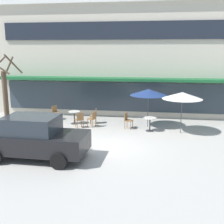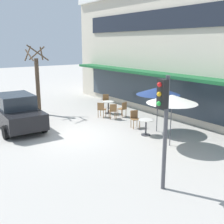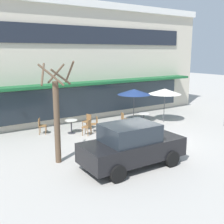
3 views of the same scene
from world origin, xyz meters
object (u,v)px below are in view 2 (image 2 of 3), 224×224
Objects in this scene: cafe_chair_1 at (135,118)px; cafe_chair_3 at (106,100)px; cafe_chair_0 at (101,109)px; street_tree at (37,81)px; parked_sedan at (17,112)px; patio_umbrella_cream_folded at (158,91)px; cafe_table_near_wall at (146,125)px; cafe_chair_4 at (123,108)px; traffic_light_pole at (164,115)px; cafe_table_streetside at (108,105)px; patio_umbrella_green_folded at (172,99)px; cafe_chair_2 at (113,110)px.

cafe_chair_1 and cafe_chair_3 have the same top height.
street_tree is at bearing -137.05° from cafe_chair_0.
cafe_chair_0 is at bearing 82.44° from parked_sedan.
cafe_chair_3 is (-5.83, 0.91, -1.50)m from patio_umbrella_cream_folded.
patio_umbrella_cream_folded is 0.52× the size of parked_sedan.
cafe_chair_1 reaches higher than cafe_table_near_wall.
cafe_table_near_wall is at bearing -19.51° from cafe_chair_4.
cafe_chair_4 is (-2.08, 0.82, 0.00)m from cafe_chair_1.
traffic_light_pole is (4.21, -3.89, 0.27)m from patio_umbrella_cream_folded.
cafe_chair_3 is (-5.97, 1.75, 0.01)m from cafe_table_near_wall.
patio_umbrella_cream_folded is (4.38, -0.09, 1.51)m from cafe_table_streetside.
cafe_chair_0 is 1.00× the size of cafe_chair_4.
patio_umbrella_green_folded is at bearing -14.44° from cafe_chair_4.
cafe_table_near_wall is 5.39m from traffic_light_pole.
cafe_chair_0 is 1.00× the size of cafe_chair_3.
parked_sedan is (-0.06, -5.57, 0.36)m from cafe_table_streetside.
cafe_chair_0 is 1.27m from cafe_chair_4.
street_tree is (-2.89, -2.69, 1.48)m from cafe_chair_0.
cafe_table_near_wall is 1.73m from patio_umbrella_cream_folded.
street_tree is at bearing -159.05° from cafe_table_near_wall.
patio_umbrella_cream_folded is 6.09m from cafe_chair_3.
traffic_light_pole is at bearing -2.28° from street_tree.
cafe_table_streetside is 1.67m from cafe_chair_3.
cafe_table_streetside is 0.85× the size of cafe_chair_0.
cafe_chair_0 is (-5.59, 0.17, -1.50)m from patio_umbrella_green_folded.
patio_umbrella_green_folded is 1.00× the size of patio_umbrella_cream_folded.
cafe_table_near_wall and cafe_table_streetside have the same top height.
patio_umbrella_cream_folded is (-1.77, 0.94, 0.00)m from patio_umbrella_green_folded.
patio_umbrella_green_folded is 3.84m from traffic_light_pole.
patio_umbrella_cream_folded is at bearing 50.98° from parked_sedan.
patio_umbrella_green_folded reaches higher than cafe_chair_2.
parked_sedan is at bearing -169.63° from traffic_light_pole.
street_tree reaches higher than cafe_table_near_wall.
cafe_chair_1 is at bearing 56.39° from parked_sedan.
traffic_light_pole reaches higher than parked_sedan.
parked_sedan is at bearing -104.47° from cafe_chair_2.
cafe_chair_2 is 1.00× the size of cafe_chair_3.
cafe_chair_2 is 0.77m from cafe_chair_4.
patio_umbrella_cream_folded is 2.47× the size of cafe_chair_4.
cafe_chair_3 is (-2.02, 1.68, 0.00)m from cafe_chair_0.
patio_umbrella_cream_folded is 2.47× the size of cafe_chair_2.
street_tree reaches higher than cafe_chair_4.
cafe_table_near_wall is at bearing 20.95° from street_tree.
cafe_chair_3 is at bearing 153.59° from cafe_chair_2.
parked_sedan reaches higher than cafe_chair_3.
cafe_chair_0 is 2.71m from cafe_chair_1.
cafe_table_near_wall is 3.30m from cafe_chair_2.
street_tree is at bearing -101.23° from cafe_chair_3.
patio_umbrella_cream_folded reaches higher than parked_sedan.
cafe_table_near_wall is 1.31m from cafe_chair_1.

